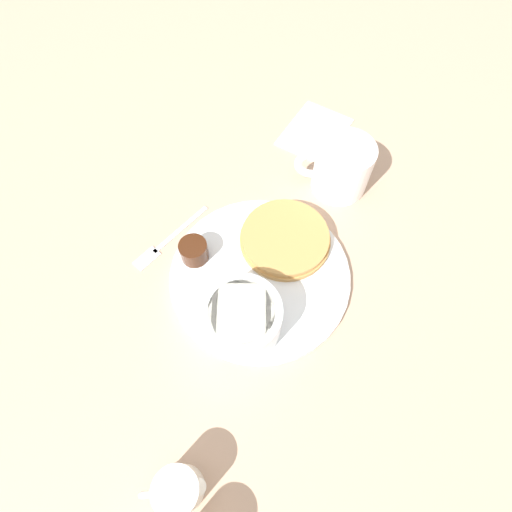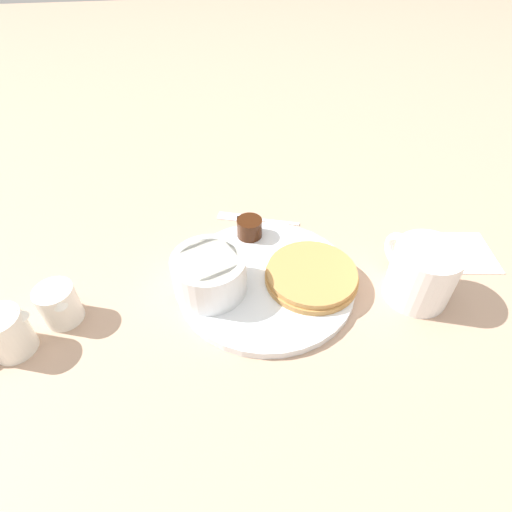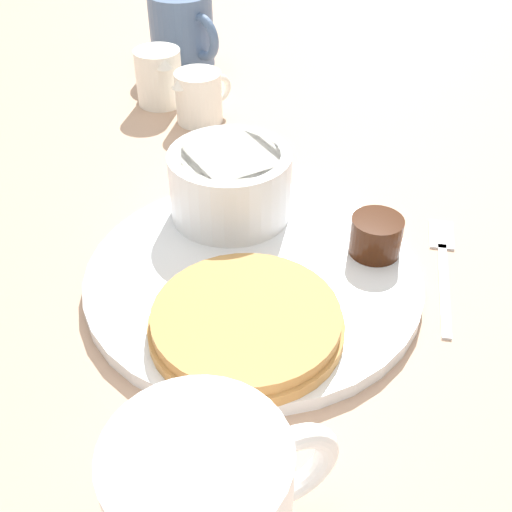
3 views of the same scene
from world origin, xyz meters
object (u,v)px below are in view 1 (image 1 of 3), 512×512
at_px(bowl, 242,318).
at_px(creamer_pitcher_near, 178,490).
at_px(plate, 260,275).
at_px(fork, 164,243).
at_px(coffee_mug, 341,168).

distance_m(bowl, creamer_pitcher_near, 0.20).
bearing_deg(plate, fork, 92.20).
bearing_deg(creamer_pitcher_near, fork, 33.06).
relative_size(coffee_mug, creamer_pitcher_near, 1.78).
relative_size(plate, fork, 1.84).
xyz_separation_m(plate, coffee_mug, (0.21, -0.05, 0.04)).
bearing_deg(creamer_pitcher_near, coffee_mug, -3.23).
bearing_deg(plate, coffee_mug, -13.69).
height_order(creamer_pitcher_near, fork, creamer_pitcher_near).
bearing_deg(plate, bowl, -173.66).
relative_size(creamer_pitcher_near, fork, 0.48).
bearing_deg(coffee_mug, plate, 166.31).
bearing_deg(creamer_pitcher_near, bowl, 3.94).
height_order(plate, creamer_pitcher_near, creamer_pitcher_near).
distance_m(coffee_mug, creamer_pitcher_near, 0.49).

